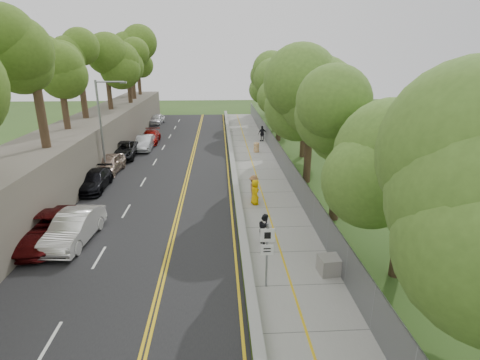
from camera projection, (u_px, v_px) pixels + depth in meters
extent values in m
plane|color=#33511E|center=(239.00, 254.00, 19.58)|extent=(140.00, 140.00, 0.00)
cube|color=black|center=(170.00, 171.00, 33.48)|extent=(11.20, 66.00, 0.04)
cube|color=gray|center=(258.00, 169.00, 33.90)|extent=(4.20, 66.00, 0.05)
cube|color=#74C713|center=(233.00, 167.00, 33.69)|extent=(0.42, 66.00, 0.60)
cube|color=#595147|center=(74.00, 151.00, 32.41)|extent=(5.00, 66.00, 4.00)
cube|color=slate|center=(282.00, 159.00, 33.71)|extent=(0.04, 66.00, 2.00)
cylinder|color=gray|center=(101.00, 130.00, 30.98)|extent=(0.18, 0.18, 8.00)
cylinder|color=gray|center=(110.00, 82.00, 29.81)|extent=(2.30, 0.13, 0.13)
cube|color=gray|center=(123.00, 82.00, 29.89)|extent=(0.50, 0.22, 0.14)
cylinder|color=gray|center=(267.00, 256.00, 16.29)|extent=(0.09, 0.09, 3.10)
cube|color=white|center=(267.00, 235.00, 15.94)|extent=(0.62, 0.04, 0.62)
cube|color=white|center=(267.00, 250.00, 16.16)|extent=(0.56, 0.04, 0.50)
cylinder|color=#CF6C00|center=(256.00, 147.00, 39.74)|extent=(0.60, 0.60, 0.98)
cube|color=gray|center=(332.00, 265.00, 17.72)|extent=(1.33, 1.05, 0.83)
imported|color=white|center=(74.00, 228.00, 20.53)|extent=(2.19, 5.20, 1.67)
imported|color=#510D0F|center=(45.00, 229.00, 20.52)|extent=(3.07, 5.89, 1.58)
imported|color=black|center=(94.00, 180.00, 28.69)|extent=(1.99, 4.88, 1.42)
imported|color=tan|center=(109.00, 164.00, 32.66)|extent=(2.19, 4.82, 1.61)
imported|color=#B5B7BC|center=(145.00, 143.00, 40.71)|extent=(1.64, 4.69, 1.54)
imported|color=black|center=(123.00, 150.00, 37.51)|extent=(2.76, 5.66, 1.55)
imported|color=maroon|center=(150.00, 137.00, 43.82)|extent=(2.11, 4.95, 1.42)
imported|color=white|center=(157.00, 119.00, 55.85)|extent=(2.14, 4.43, 1.46)
imported|color=#EFB506|center=(255.00, 192.00, 25.70)|extent=(0.74, 0.97, 1.77)
imported|color=silver|center=(265.00, 229.00, 20.31)|extent=(0.47, 0.67, 1.74)
imported|color=black|center=(265.00, 229.00, 20.31)|extent=(0.89, 1.01, 1.75)
imported|color=#93623A|center=(254.00, 188.00, 26.54)|extent=(0.96, 1.30, 1.81)
imported|color=black|center=(262.00, 134.00, 44.51)|extent=(1.18, 0.78, 1.86)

